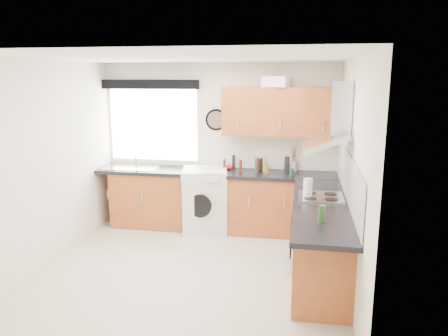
% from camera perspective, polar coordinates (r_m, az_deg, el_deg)
% --- Properties ---
extents(ground_plane, '(3.60, 3.60, 0.00)m').
position_cam_1_polar(ground_plane, '(5.43, -4.32, -13.20)').
color(ground_plane, beige).
extents(ceiling, '(3.60, 3.60, 0.02)m').
position_cam_1_polar(ceiling, '(4.92, -4.79, 14.19)').
color(ceiling, white).
rests_on(ceiling, wall_back).
extents(wall_back, '(3.60, 0.02, 2.50)m').
position_cam_1_polar(wall_back, '(6.75, -0.64, 2.96)').
color(wall_back, silver).
rests_on(wall_back, ground_plane).
extents(wall_front, '(3.60, 0.02, 2.50)m').
position_cam_1_polar(wall_front, '(3.38, -12.41, -6.49)').
color(wall_front, silver).
rests_on(wall_front, ground_plane).
extents(wall_left, '(0.02, 3.60, 2.50)m').
position_cam_1_polar(wall_left, '(5.75, -22.15, 0.50)').
color(wall_left, silver).
rests_on(wall_left, ground_plane).
extents(wall_right, '(0.02, 3.60, 2.50)m').
position_cam_1_polar(wall_right, '(4.89, 16.29, -0.98)').
color(wall_right, silver).
rests_on(wall_right, ground_plane).
extents(window, '(1.40, 0.02, 1.10)m').
position_cam_1_polar(window, '(6.98, -9.20, 5.59)').
color(window, silver).
rests_on(window, wall_back).
extents(window_blind, '(1.50, 0.18, 0.14)m').
position_cam_1_polar(window_blind, '(6.86, -9.63, 10.74)').
color(window_blind, black).
rests_on(window_blind, wall_back).
extents(splashback, '(0.01, 3.00, 0.54)m').
position_cam_1_polar(splashback, '(5.20, 15.81, -1.00)').
color(splashback, white).
rests_on(splashback, wall_right).
extents(base_cab_back, '(3.00, 0.58, 0.86)m').
position_cam_1_polar(base_cab_back, '(6.68, -1.94, -4.37)').
color(base_cab_back, brown).
rests_on(base_cab_back, ground_plane).
extents(base_cab_corner, '(0.60, 0.60, 0.86)m').
position_cam_1_polar(base_cab_corner, '(6.53, 11.95, -5.01)').
color(base_cab_corner, brown).
rests_on(base_cab_corner, ground_plane).
extents(base_cab_right, '(0.58, 2.10, 0.86)m').
position_cam_1_polar(base_cab_right, '(5.25, 12.41, -9.26)').
color(base_cab_right, brown).
rests_on(base_cab_right, ground_plane).
extents(worktop_back, '(3.60, 0.62, 0.05)m').
position_cam_1_polar(worktop_back, '(6.53, -1.13, -0.61)').
color(worktop_back, black).
rests_on(worktop_back, base_cab_back).
extents(worktop_right, '(0.62, 2.42, 0.05)m').
position_cam_1_polar(worktop_right, '(4.96, 12.59, -4.96)').
color(worktop_right, black).
rests_on(worktop_right, base_cab_right).
extents(sink, '(0.84, 0.46, 0.10)m').
position_cam_1_polar(sink, '(6.90, -12.02, 0.36)').
color(sink, '#B0B2B6').
rests_on(sink, worktop_back).
extents(oven, '(0.56, 0.58, 0.85)m').
position_cam_1_polar(oven, '(5.39, 12.25, -8.73)').
color(oven, black).
rests_on(oven, ground_plane).
extents(hob_plate, '(0.52, 0.52, 0.01)m').
position_cam_1_polar(hob_plate, '(5.24, 12.49, -3.69)').
color(hob_plate, '#B0B2B6').
rests_on(hob_plate, worktop_right).
extents(extractor_hood, '(0.52, 0.78, 0.66)m').
position_cam_1_polar(extractor_hood, '(5.09, 14.05, 5.57)').
color(extractor_hood, '#B0B2B6').
rests_on(extractor_hood, wall_right).
extents(upper_cabinets, '(1.70, 0.35, 0.70)m').
position_cam_1_polar(upper_cabinets, '(6.40, 7.49, 7.33)').
color(upper_cabinets, brown).
rests_on(upper_cabinets, wall_back).
extents(washing_machine, '(0.77, 0.75, 0.95)m').
position_cam_1_polar(washing_machine, '(6.60, -2.52, -4.17)').
color(washing_machine, silver).
rests_on(washing_machine, ground_plane).
extents(wall_clock, '(0.33, 0.04, 0.33)m').
position_cam_1_polar(wall_clock, '(6.69, -1.06, 6.30)').
color(wall_clock, black).
rests_on(wall_clock, wall_back).
extents(casserole, '(0.41, 0.34, 0.15)m').
position_cam_1_polar(casserole, '(6.32, 6.78, 11.13)').
color(casserole, silver).
rests_on(casserole, upper_cabinets).
extents(storage_box, '(0.30, 0.27, 0.11)m').
position_cam_1_polar(storage_box, '(6.48, 6.98, 10.99)').
color(storage_box, red).
rests_on(storage_box, upper_cabinets).
extents(utensil_pot, '(0.14, 0.14, 0.16)m').
position_cam_1_polar(utensil_pot, '(6.58, 9.07, 0.26)').
color(utensil_pot, gray).
rests_on(utensil_pot, worktop_back).
extents(kitchen_roll, '(0.13, 0.13, 0.23)m').
position_cam_1_polar(kitchen_roll, '(5.17, 10.90, -2.60)').
color(kitchen_roll, silver).
rests_on(kitchen_roll, worktop_right).
extents(tomato_cluster, '(0.14, 0.14, 0.06)m').
position_cam_1_polar(tomato_cluster, '(6.64, 0.45, 0.09)').
color(tomato_cluster, red).
rests_on(tomato_cluster, worktop_back).
extents(jar_0, '(0.06, 0.06, 0.11)m').
position_cam_1_polar(jar_0, '(6.34, 5.62, -0.29)').
color(jar_0, brown).
rests_on(jar_0, worktop_back).
extents(jar_1, '(0.07, 0.07, 0.17)m').
position_cam_1_polar(jar_1, '(6.60, 4.58, 0.46)').
color(jar_1, '#481A21').
rests_on(jar_1, worktop_back).
extents(jar_2, '(0.04, 0.04, 0.18)m').
position_cam_1_polar(jar_2, '(6.41, 2.18, 0.21)').
color(jar_2, '#4E1210').
rests_on(jar_2, worktop_back).
extents(jar_3, '(0.04, 0.04, 0.23)m').
position_cam_1_polar(jar_3, '(6.45, 5.28, 0.43)').
color(jar_3, olive).
rests_on(jar_3, worktop_back).
extents(jar_4, '(0.05, 0.05, 0.22)m').
position_cam_1_polar(jar_4, '(6.65, 1.26, 0.80)').
color(jar_4, black).
rests_on(jar_4, worktop_back).
extents(jar_5, '(0.04, 0.04, 0.17)m').
position_cam_1_polar(jar_5, '(6.59, 0.03, 0.48)').
color(jar_5, '#2E2219').
rests_on(jar_5, worktop_back).
extents(jar_6, '(0.06, 0.06, 0.22)m').
position_cam_1_polar(jar_6, '(6.41, 4.34, 0.37)').
color(jar_6, '#30291B').
rests_on(jar_6, worktop_back).
extents(jar_7, '(0.07, 0.07, 0.18)m').
position_cam_1_polar(jar_7, '(6.60, 5.05, 0.51)').
color(jar_7, black).
rests_on(jar_7, worktop_back).
extents(jar_8, '(0.07, 0.07, 0.22)m').
position_cam_1_polar(jar_8, '(6.55, 8.20, 0.51)').
color(jar_8, black).
rests_on(jar_8, worktop_back).
extents(jar_9, '(0.07, 0.07, 0.10)m').
position_cam_1_polar(jar_9, '(6.31, 8.83, -0.51)').
color(jar_9, '#18431B').
rests_on(jar_9, worktop_back).
extents(bottle_0, '(0.07, 0.07, 0.17)m').
position_cam_1_polar(bottle_0, '(4.34, 12.64, -5.87)').
color(bottle_0, '#224A1A').
rests_on(bottle_0, worktop_right).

